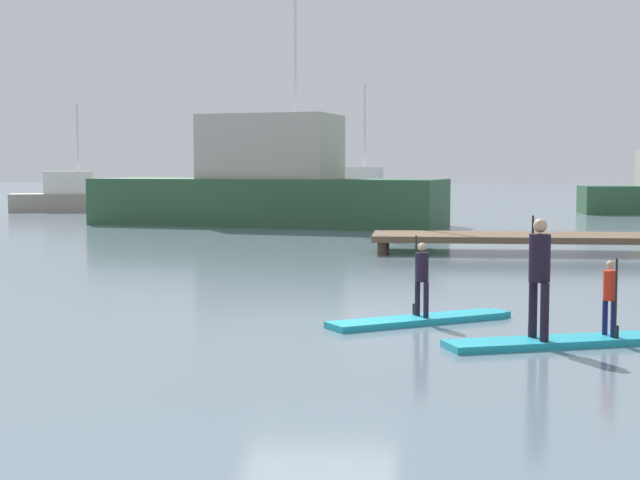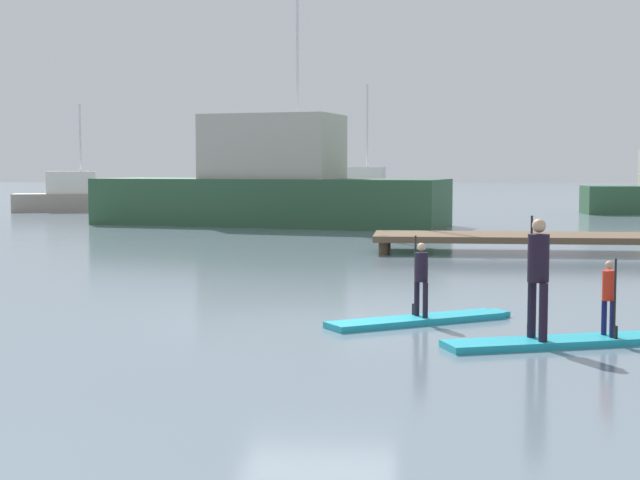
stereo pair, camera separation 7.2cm
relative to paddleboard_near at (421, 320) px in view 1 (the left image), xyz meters
name	(u,v)px [view 1 (the left image)]	position (x,y,z in m)	size (l,w,h in m)	color
ground_plane	(319,322)	(-1.64, -0.05, -0.05)	(240.00, 240.00, 0.00)	slate
paddleboard_near	(421,320)	(0.00, 0.00, 0.00)	(2.98, 2.19, 0.10)	#1E9EB2
paddler_child_solo	(422,275)	(0.00, 0.01, 0.71)	(0.29, 0.36, 1.28)	black
paddleboard_far	(558,342)	(1.88, -1.74, 0.00)	(3.27, 1.64, 0.10)	#1E9EB2
paddler_adult	(539,270)	(1.59, -1.84, 1.01)	(0.38, 0.50, 1.70)	black
paddler_child_front	(610,294)	(2.62, -1.49, 0.65)	(0.24, 0.37, 1.11)	#19194C
fishing_boat_white_large	(268,186)	(-6.18, 24.36, 1.59)	(15.26, 7.29, 14.85)	#2D5638
motor_boat_small_navy	(70,197)	(-18.67, 35.11, 0.74)	(6.49, 3.50, 5.79)	#9E9384
trawler_grey_distant	(357,193)	(-3.27, 38.45, 0.88)	(7.44, 2.68, 7.01)	navy
floating_dock	(602,238)	(5.19, 12.55, 0.39)	(12.98, 2.57, 0.53)	brown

